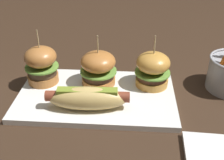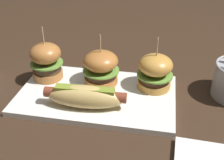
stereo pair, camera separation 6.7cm
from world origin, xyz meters
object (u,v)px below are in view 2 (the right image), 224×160
slider_center (100,67)px  slider_right (155,71)px  slider_left (46,61)px  platter_main (97,95)px  hot_dog (85,96)px

slider_center → slider_right: size_ratio=0.98×
slider_left → slider_center: slider_left is taller
platter_main → hot_dog: bearing=-101.7°
hot_dog → slider_center: size_ratio=1.43×
slider_right → hot_dog: bearing=-143.3°
platter_main → slider_center: bearing=91.8°
hot_dog → slider_left: (-0.13, 0.11, 0.02)m
slider_left → slider_center: bearing=1.0°
platter_main → hot_dog: 0.07m
platter_main → slider_right: bearing=20.7°
platter_main → slider_center: (-0.00, 0.05, 0.05)m
slider_center → slider_right: (0.14, 0.00, 0.00)m
platter_main → slider_center: size_ratio=2.90×
platter_main → slider_left: 0.16m
hot_dog → slider_center: slider_center is taller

